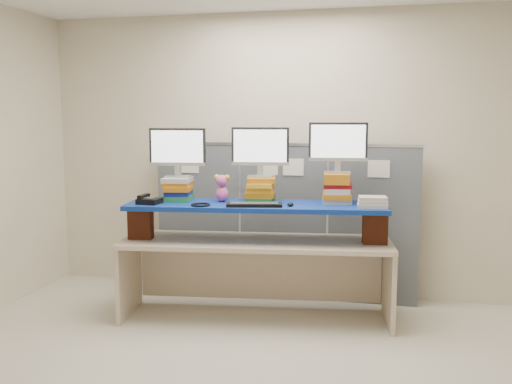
% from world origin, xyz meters
% --- Properties ---
extents(room, '(5.00, 4.00, 2.80)m').
position_xyz_m(room, '(0.00, 0.00, 1.40)').
color(room, beige).
rests_on(room, ground).
extents(cubicle_partition, '(2.60, 0.06, 1.53)m').
position_xyz_m(cubicle_partition, '(-0.00, 1.78, 0.77)').
color(cubicle_partition, '#4F555D').
rests_on(cubicle_partition, ground).
extents(desk, '(2.41, 0.98, 0.71)m').
position_xyz_m(desk, '(-0.12, 1.12, 0.57)').
color(desk, beige).
rests_on(desk, ground).
extents(brick_pier_left, '(0.22, 0.14, 0.28)m').
position_xyz_m(brick_pier_left, '(-1.12, 0.94, 0.85)').
color(brick_pier_left, maroon).
rests_on(brick_pier_left, desk).
extents(brick_pier_right, '(0.22, 0.14, 0.28)m').
position_xyz_m(brick_pier_right, '(0.89, 1.20, 0.85)').
color(brick_pier_right, maroon).
rests_on(brick_pier_right, desk).
extents(blue_board, '(2.28, 0.84, 0.04)m').
position_xyz_m(blue_board, '(-0.12, 1.12, 1.01)').
color(blue_board, navy).
rests_on(blue_board, brick_pier_left).
extents(book_stack_left, '(0.29, 0.35, 0.21)m').
position_xyz_m(book_stack_left, '(-0.84, 1.15, 1.14)').
color(book_stack_left, '#1E7335').
rests_on(book_stack_left, blue_board).
extents(book_stack_center, '(0.29, 0.34, 0.22)m').
position_xyz_m(book_stack_center, '(-0.11, 1.25, 1.14)').
color(book_stack_center, '#1E7335').
rests_on(book_stack_center, blue_board).
extents(book_stack_right, '(0.28, 0.32, 0.26)m').
position_xyz_m(book_stack_right, '(0.55, 1.33, 1.16)').
color(book_stack_right, '#B7B6AF').
rests_on(book_stack_right, blue_board).
extents(monitor_left, '(0.50, 0.17, 0.44)m').
position_xyz_m(monitor_left, '(-0.84, 1.15, 1.49)').
color(monitor_left, '#AFAEB4').
rests_on(monitor_left, book_stack_left).
extents(monitor_center, '(0.50, 0.17, 0.44)m').
position_xyz_m(monitor_center, '(-0.11, 1.24, 1.50)').
color(monitor_center, '#AFAEB4').
rests_on(monitor_center, book_stack_center).
extents(monitor_right, '(0.50, 0.17, 0.44)m').
position_xyz_m(monitor_right, '(0.56, 1.33, 1.54)').
color(monitor_right, '#AFAEB4').
rests_on(monitor_right, book_stack_right).
extents(keyboard, '(0.49, 0.25, 0.03)m').
position_xyz_m(keyboard, '(-0.10, 0.97, 1.05)').
color(keyboard, black).
rests_on(keyboard, blue_board).
extents(mouse, '(0.06, 0.10, 0.03)m').
position_xyz_m(mouse, '(0.19, 1.05, 1.05)').
color(mouse, black).
rests_on(mouse, blue_board).
extents(desk_phone, '(0.19, 0.18, 0.08)m').
position_xyz_m(desk_phone, '(-1.02, 0.90, 1.06)').
color(desk_phone, black).
rests_on(desk_phone, blue_board).
extents(headset, '(0.22, 0.22, 0.02)m').
position_xyz_m(headset, '(-0.55, 0.90, 1.04)').
color(headset, black).
rests_on(headset, blue_board).
extents(plush_toy, '(0.14, 0.11, 0.24)m').
position_xyz_m(plush_toy, '(-0.44, 1.16, 1.16)').
color(plush_toy, '#DA5299').
rests_on(plush_toy, blue_board).
extents(binder_stack, '(0.26, 0.22, 0.09)m').
position_xyz_m(binder_stack, '(0.87, 1.15, 1.08)').
color(binder_stack, beige).
rests_on(binder_stack, blue_board).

